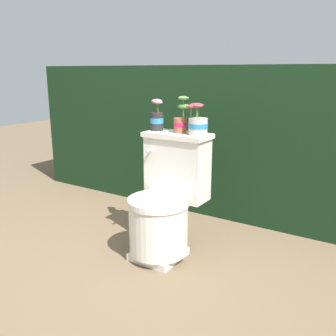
{
  "coord_description": "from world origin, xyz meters",
  "views": [
    {
      "loc": [
        1.26,
        -1.77,
        1.15
      ],
      "look_at": [
        0.04,
        0.13,
        0.56
      ],
      "focal_mm": 40.0,
      "sensor_mm": 36.0,
      "label": 1
    }
  ],
  "objects_px": {
    "potted_plant_middle": "(198,123)",
    "toilet": "(166,203)",
    "potted_plant_midleft": "(181,120)",
    "potted_plant_left": "(157,118)"
  },
  "relations": [
    {
      "from": "potted_plant_left",
      "to": "potted_plant_midleft",
      "type": "height_order",
      "value": "potted_plant_midleft"
    },
    {
      "from": "toilet",
      "to": "potted_plant_midleft",
      "type": "bearing_deg",
      "value": 85.75
    },
    {
      "from": "toilet",
      "to": "potted_plant_middle",
      "type": "height_order",
      "value": "potted_plant_middle"
    },
    {
      "from": "potted_plant_midleft",
      "to": "toilet",
      "type": "bearing_deg",
      "value": -94.25
    },
    {
      "from": "toilet",
      "to": "potted_plant_left",
      "type": "relative_size",
      "value": 3.79
    },
    {
      "from": "potted_plant_middle",
      "to": "potted_plant_midleft",
      "type": "bearing_deg",
      "value": 172.61
    },
    {
      "from": "potted_plant_left",
      "to": "toilet",
      "type": "bearing_deg",
      "value": -41.96
    },
    {
      "from": "toilet",
      "to": "potted_plant_midleft",
      "type": "relative_size",
      "value": 3.35
    },
    {
      "from": "potted_plant_middle",
      "to": "toilet",
      "type": "bearing_deg",
      "value": -134.77
    },
    {
      "from": "potted_plant_middle",
      "to": "potted_plant_left",
      "type": "bearing_deg",
      "value": 178.37
    }
  ]
}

